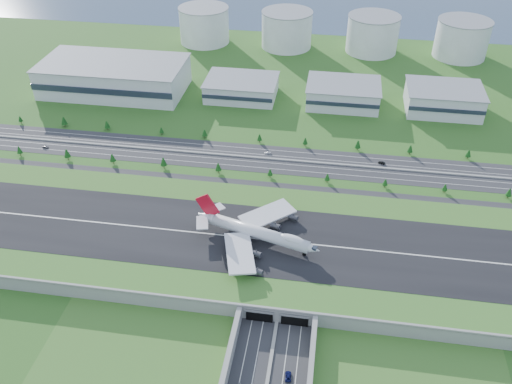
# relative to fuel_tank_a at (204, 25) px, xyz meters

# --- Properties ---
(ground) EXTENTS (1200.00, 1200.00, 0.00)m
(ground) POSITION_rel_fuel_tank_a_xyz_m (120.00, -310.00, -17.50)
(ground) COLOR #224B17
(ground) RESTS_ON ground
(airfield_deck) EXTENTS (520.00, 100.00, 9.20)m
(airfield_deck) POSITION_rel_fuel_tank_a_xyz_m (120.00, -310.09, -13.38)
(airfield_deck) COLOR gray
(airfield_deck) RESTS_ON ground
(north_expressway) EXTENTS (560.00, 36.00, 0.12)m
(north_expressway) POSITION_rel_fuel_tank_a_xyz_m (120.00, -215.00, -17.44)
(north_expressway) COLOR #28282B
(north_expressway) RESTS_ON ground
(tree_row) EXTENTS (501.44, 48.51, 8.17)m
(tree_row) POSITION_rel_fuel_tank_a_xyz_m (117.10, -214.59, -13.01)
(tree_row) COLOR #3D2819
(tree_row) RESTS_ON ground
(hangar_west) EXTENTS (120.00, 60.00, 25.00)m
(hangar_west) POSITION_rel_fuel_tank_a_xyz_m (-50.00, -125.00, -5.00)
(hangar_west) COLOR silver
(hangar_west) RESTS_ON ground
(hangar_mid_a) EXTENTS (58.00, 42.00, 15.00)m
(hangar_mid_a) POSITION_rel_fuel_tank_a_xyz_m (60.00, -120.00, -10.00)
(hangar_mid_a) COLOR silver
(hangar_mid_a) RESTS_ON ground
(hangar_mid_b) EXTENTS (58.00, 42.00, 17.00)m
(hangar_mid_b) POSITION_rel_fuel_tank_a_xyz_m (145.00, -120.00, -9.00)
(hangar_mid_b) COLOR silver
(hangar_mid_b) RESTS_ON ground
(hangar_mid_c) EXTENTS (58.00, 42.00, 19.00)m
(hangar_mid_c) POSITION_rel_fuel_tank_a_xyz_m (225.00, -120.00, -8.00)
(hangar_mid_c) COLOR silver
(hangar_mid_c) RESTS_ON ground
(fuel_tank_a) EXTENTS (50.00, 50.00, 35.00)m
(fuel_tank_a) POSITION_rel_fuel_tank_a_xyz_m (0.00, 0.00, 0.00)
(fuel_tank_a) COLOR silver
(fuel_tank_a) RESTS_ON ground
(fuel_tank_b) EXTENTS (50.00, 50.00, 35.00)m
(fuel_tank_b) POSITION_rel_fuel_tank_a_xyz_m (85.00, 0.00, 0.00)
(fuel_tank_b) COLOR silver
(fuel_tank_b) RESTS_ON ground
(fuel_tank_c) EXTENTS (50.00, 50.00, 35.00)m
(fuel_tank_c) POSITION_rel_fuel_tank_a_xyz_m (170.00, 0.00, 0.00)
(fuel_tank_c) COLOR silver
(fuel_tank_c) RESTS_ON ground
(fuel_tank_d) EXTENTS (50.00, 50.00, 35.00)m
(fuel_tank_d) POSITION_rel_fuel_tank_a_xyz_m (255.00, 0.00, 0.00)
(fuel_tank_d) COLOR silver
(fuel_tank_d) RESTS_ON ground
(boeing_747) EXTENTS (72.27, 67.36, 22.93)m
(boeing_747) POSITION_rel_fuel_tank_a_xyz_m (102.62, -311.60, -3.02)
(boeing_747) COLOR silver
(boeing_747) RESTS_ON airfield_deck
(car_2) EXTENTS (3.09, 5.93, 1.59)m
(car_2) POSITION_rel_fuel_tank_a_xyz_m (128.69, -390.00, -16.58)
(car_2) COLOR #0D1143
(car_2) RESTS_ON ground
(car_4) EXTENTS (4.50, 1.94, 1.51)m
(car_4) POSITION_rel_fuel_tank_a_xyz_m (-65.79, -225.37, -16.62)
(car_4) COLOR #4E4D52
(car_4) RESTS_ON ground
(car_5) EXTENTS (5.17, 3.21, 1.61)m
(car_5) POSITION_rel_fuel_tank_a_xyz_m (174.51, -209.15, -16.58)
(car_5) COLOR black
(car_5) RESTS_ON ground
(car_7) EXTENTS (4.73, 2.22, 1.34)m
(car_7) POSITION_rel_fuel_tank_a_xyz_m (94.51, -208.13, -16.71)
(car_7) COLOR white
(car_7) RESTS_ON ground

